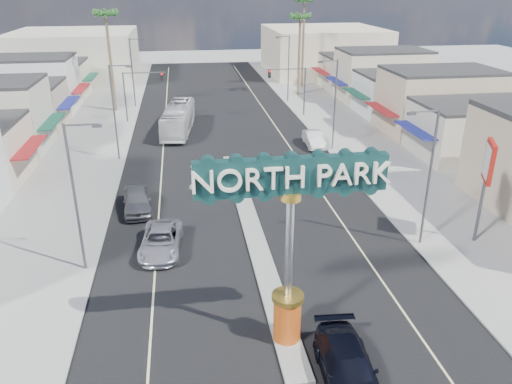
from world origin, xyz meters
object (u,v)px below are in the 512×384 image
object	(u,v)px
streetlight_l_near	(77,192)
palm_right_mid	(300,21)
traffic_signal_left	(140,87)
streetlight_l_far	(133,69)
suv_right	(348,368)
streetlight_r_mid	(334,101)
palm_left_far	(106,19)
palm_right_far	(304,5)
suv_left	(161,241)
city_bus	(178,119)
bank_pylon_sign	(488,167)
car_parked_right	(314,139)
gateway_sign	(290,231)
streetlight_r_far	(287,65)
car_parked_left	(137,200)
streetlight_l_mid	(115,108)
traffic_signal_right	(291,82)
streetlight_r_near	(428,172)

from	to	relation	value
streetlight_l_near	palm_right_mid	world-z (taller)	palm_right_mid
traffic_signal_left	streetlight_l_far	bearing A→B (deg)	98.86
streetlight_l_near	suv_right	world-z (taller)	streetlight_l_near
streetlight_r_mid	palm_left_far	xyz separation A→B (m)	(-23.43, 20.00, 6.43)
palm_right_far	suv_left	distance (m)	55.89
palm_left_far	streetlight_r_mid	bearing A→B (deg)	-40.48
suv_right	city_bus	world-z (taller)	city_bus
suv_left	palm_right_mid	bearing A→B (deg)	71.31
streetlight_r_mid	bank_pylon_sign	world-z (taller)	streetlight_r_mid
car_parked_right	palm_right_far	bearing A→B (deg)	80.92
gateway_sign	palm_right_mid	distance (m)	55.76
streetlight_r_far	car_parked_left	distance (m)	38.90
streetlight_r_far	palm_left_far	xyz separation A→B (m)	(-23.43, -2.00, 6.43)
palm_right_far	city_bus	world-z (taller)	palm_right_far
streetlight_r_mid	car_parked_right	size ratio (longest dim) A/B	1.92
streetlight_r_far	car_parked_left	bearing A→B (deg)	-118.58
gateway_sign	streetlight_l_mid	xyz separation A→B (m)	(-10.43, 28.02, -0.86)
streetlight_l_mid	bank_pylon_sign	xyz separation A→B (m)	(24.70, -20.26, 0.20)
suv_left	streetlight_l_far	bearing A→B (deg)	100.69
gateway_sign	bank_pylon_sign	distance (m)	16.25
car_parked_left	city_bus	bearing A→B (deg)	75.60
palm_right_mid	suv_left	bearing A→B (deg)	-113.32
traffic_signal_left	streetlight_l_mid	xyz separation A→B (m)	(-1.25, -13.99, 0.79)
palm_right_far	suv_left	size ratio (longest dim) A/B	2.64
traffic_signal_right	car_parked_left	world-z (taller)	traffic_signal_right
streetlight_r_mid	car_parked_left	bearing A→B (deg)	-147.11
streetlight_l_far	streetlight_r_mid	size ratio (longest dim) A/B	1.00
streetlight_r_far	car_parked_right	world-z (taller)	streetlight_r_far
streetlight_r_mid	palm_left_far	size ratio (longest dim) A/B	0.69
palm_left_far	suv_right	size ratio (longest dim) A/B	2.37
bank_pylon_sign	streetlight_l_near	bearing A→B (deg)	-157.27
car_parked_left	suv_right	bearing A→B (deg)	-67.78
streetlight_r_far	bank_pylon_sign	bearing A→B (deg)	-84.82
palm_left_far	palm_right_far	size ratio (longest dim) A/B	0.93
gateway_sign	palm_right_far	size ratio (longest dim) A/B	0.65
traffic_signal_right	streetlight_l_mid	world-z (taller)	streetlight_l_mid
car_parked_left	streetlight_l_mid	bearing A→B (deg)	95.68
streetlight_l_far	car_parked_left	world-z (taller)	streetlight_l_far
streetlight_r_far	suv_left	world-z (taller)	streetlight_r_far
streetlight_l_mid	palm_right_mid	size ratio (longest dim) A/B	0.74
city_bus	bank_pylon_sign	size ratio (longest dim) A/B	1.64
gateway_sign	bank_pylon_sign	xyz separation A→B (m)	(14.26, 7.76, -0.66)
gateway_sign	palm_right_mid	world-z (taller)	palm_right_mid
traffic_signal_left	streetlight_r_near	distance (m)	39.26
streetlight_r_near	palm_right_mid	distance (m)	46.40
streetlight_r_mid	bank_pylon_sign	bearing A→B (deg)	-79.29
suv_right	car_parked_right	bearing A→B (deg)	81.05
palm_right_mid	suv_left	size ratio (longest dim) A/B	2.27
streetlight_l_near	palm_left_far	distance (m)	40.59
streetlight_l_far	suv_right	size ratio (longest dim) A/B	1.63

